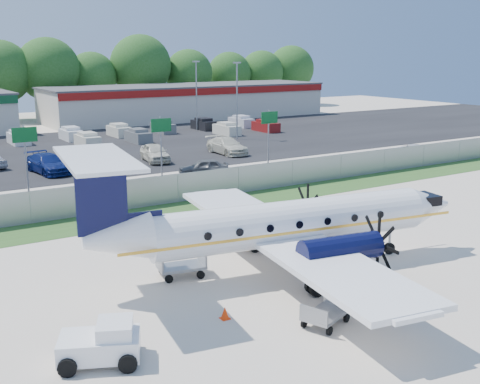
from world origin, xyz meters
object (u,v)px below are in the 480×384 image
baggage_cart_near (326,313)px  aircraft (284,223)px  pushback_tug (103,343)px  baggage_cart_far (181,266)px

baggage_cart_near → aircraft: bearing=69.2°
pushback_tug → baggage_cart_near: bearing=-12.9°
aircraft → baggage_cart_far: aircraft is taller
aircraft → baggage_cart_near: bearing=-110.8°
aircraft → pushback_tug: bearing=-160.1°
aircraft → baggage_cart_near: 6.28m
pushback_tug → baggage_cart_far: bearing=44.2°
pushback_tug → aircraft: bearing=19.9°
baggage_cart_near → baggage_cart_far: baggage_cart_far is taller
aircraft → pushback_tug: 11.07m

